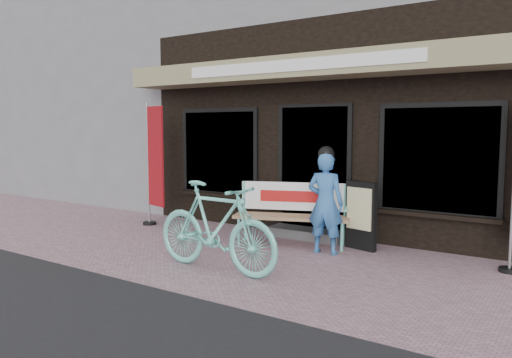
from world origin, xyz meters
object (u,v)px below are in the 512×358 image
Objects in this scene: bench at (292,208)px; person at (325,201)px; nobori_red at (154,163)px; menu_stand at (361,215)px; bicycle at (215,227)px.

bench is 0.75m from person.
menu_stand is (3.80, 0.45, -0.65)m from nobori_red.
person is 1.77m from bicycle.
nobori_red is at bearing 172.78° from person.
bench is at bearing -0.42° from bicycle.
menu_stand is at bearing 49.16° from person.
bicycle is 3.22m from nobori_red.
nobori_red is at bearing 60.78° from bicycle.
person is 3.49m from nobori_red.
bench is 0.80× the size of nobori_red.
nobori_red reaches higher than menu_stand.
bench is at bearing 19.47° from nobori_red.
bench is 1.17× the size of person.
person is at bearing -39.65° from bench.
bench is 1.06m from menu_stand.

